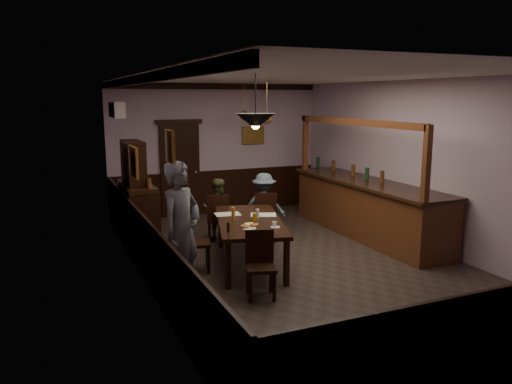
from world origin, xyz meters
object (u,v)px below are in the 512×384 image
person_seated_left (217,209)px  pendant_iron (256,121)px  bar_counter (367,207)px  person_seated_right (264,206)px  chair_side (192,239)px  pendant_brass_far (244,116)px  sideboard (137,203)px  chair_near (260,261)px  soda_can (255,217)px  dining_table (250,223)px  person_standing (181,231)px  pendant_brass_mid (267,118)px  coffee_cup (274,224)px  chair_far_left (218,216)px  chair_far_right (266,214)px

person_seated_left → pendant_iron: size_ratio=1.55×
bar_counter → person_seated_right: bearing=159.8°
chair_side → pendant_iron: (0.72, -0.84, 1.83)m
person_seated_left → pendant_brass_far: size_ratio=1.46×
sideboard → pendant_iron: (1.22, -2.67, 1.58)m
person_seated_right → sideboard: 2.38m
chair_near → soda_can: chair_near is taller
dining_table → pendant_brass_far: size_ratio=2.95×
person_standing → bar_counter: size_ratio=0.46×
chair_side → soda_can: bearing=-86.0°
chair_near → person_standing: 1.14m
bar_counter → pendant_brass_mid: size_ratio=5.04×
pendant_brass_far → chair_side: bearing=-125.9°
person_seated_left → pendant_brass_mid: size_ratio=1.46×
person_standing → pendant_iron: size_ratio=2.46×
dining_table → soda_can: (0.04, -0.12, 0.12)m
chair_side → coffee_cup: 1.32m
chair_near → person_seated_right: size_ratio=0.72×
chair_near → coffee_cup: 0.92m
pendant_iron → soda_can: bearing=67.9°
person_seated_right → pendant_brass_mid: (-0.00, -0.11, 1.67)m
chair_near → pendant_brass_mid: bearing=80.9°
pendant_brass_far → person_seated_left: bearing=-130.6°
dining_table → pendant_brass_mid: bearing=55.2°
chair_side → pendant_brass_mid: size_ratio=1.17×
coffee_cup → sideboard: bearing=139.3°
chair_far_left → person_seated_left: size_ratio=0.79×
bar_counter → pendant_iron: (-2.99, -1.43, 1.77)m
chair_side → person_standing: person_standing is taller
chair_far_left → sideboard: 1.50m
pendant_iron → chair_far_left: bearing=85.8°
chair_far_left → pendant_brass_far: bearing=-110.2°
chair_near → person_standing: bearing=176.6°
chair_far_right → chair_near: 2.63m
chair_far_right → pendant_iron: size_ratio=1.25×
pendant_brass_mid → person_seated_left: bearing=157.0°
coffee_cup → pendant_iron: bearing=-138.8°
chair_near → chair_side: (-0.57, 1.34, 0.02)m
dining_table → sideboard: (-1.44, 1.90, 0.08)m
person_seated_left → person_seated_right: size_ratio=0.93×
chair_far_right → soda_can: (-0.74, -1.21, 0.29)m
chair_far_right → pendant_brass_far: (0.29, 1.76, 1.78)m
person_seated_right → pendant_brass_mid: bearing=123.4°
chair_near → pendant_brass_far: pendant_brass_far is taller
chair_near → pendant_brass_far: (1.44, 4.13, 1.80)m
chair_far_left → chair_side: size_ratio=0.98×
dining_table → coffee_cup: 0.62m
chair_near → chair_far_right: bearing=81.1°
person_seated_right → soda_can: person_seated_right is taller
pendant_brass_mid → chair_far_right: bearing=-119.5°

